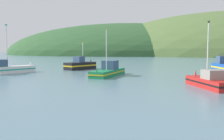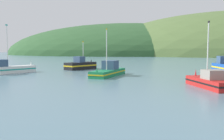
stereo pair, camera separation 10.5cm
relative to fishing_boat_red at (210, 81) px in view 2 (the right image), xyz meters
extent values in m
ellipsoid|color=#2D562D|center=(-29.88, 176.10, -0.63)|extent=(193.73, 154.99, 48.69)
cube|color=red|center=(-0.03, 0.09, -0.17)|extent=(4.04, 6.72, 0.92)
cube|color=black|center=(-0.03, 0.09, -0.13)|extent=(4.08, 6.79, 0.17)
cone|color=red|center=(-0.97, 2.87, 0.63)|extent=(0.25, 0.25, 0.70)
cube|color=gray|center=(0.16, -0.48, 0.74)|extent=(2.30, 2.25, 0.91)
cylinder|color=silver|center=(-0.21, 0.63, 3.06)|extent=(0.12, 0.12, 5.55)
cube|color=black|center=(-0.21, 0.63, 5.95)|extent=(0.14, 0.35, 0.20)
cube|color=#197A47|center=(-12.11, 8.86, -0.18)|extent=(3.88, 8.78, 0.91)
cube|color=gold|center=(-12.11, 8.86, -0.14)|extent=(3.91, 8.86, 0.16)
cone|color=#197A47|center=(-12.90, 5.03, 0.62)|extent=(0.24, 0.24, 0.70)
cube|color=#334C6B|center=(-11.96, 9.58, 0.92)|extent=(2.28, 2.50, 1.29)
cylinder|color=silver|center=(-12.24, 8.23, 3.09)|extent=(0.12, 0.12, 5.64)
cube|color=gold|center=(-12.24, 8.23, 6.03)|extent=(0.10, 0.36, 0.20)
cube|color=#334C6B|center=(5.92, 18.46, 1.43)|extent=(1.84, 1.85, 1.30)
cube|color=white|center=(-28.58, 9.27, -0.06)|extent=(6.16, 8.83, 1.15)
cube|color=teal|center=(-28.58, 9.27, 0.00)|extent=(6.23, 8.92, 0.21)
cone|color=white|center=(-26.43, 12.93, 0.86)|extent=(0.27, 0.27, 0.70)
cylinder|color=silver|center=(-28.48, 9.44, 3.70)|extent=(0.12, 0.12, 6.37)
cube|color=teal|center=(-28.48, 9.44, 7.00)|extent=(0.21, 0.33, 0.20)
cube|color=black|center=(-19.58, 19.28, 0.05)|extent=(5.25, 6.64, 1.36)
cube|color=gold|center=(-19.58, 19.28, 0.11)|extent=(5.30, 6.71, 0.24)
cone|color=black|center=(-18.14, 21.77, 1.08)|extent=(0.27, 0.27, 0.70)
cube|color=#334C6B|center=(-19.74, 19.00, 1.30)|extent=(2.27, 2.15, 1.15)
cylinder|color=silver|center=(-19.23, 19.89, 2.64)|extent=(0.12, 0.12, 3.82)
cube|color=gold|center=(-19.23, 19.89, 4.67)|extent=(0.21, 0.33, 0.20)
camera|label=1|loc=(-5.59, -25.27, 3.18)|focal=38.72mm
camera|label=2|loc=(-5.48, -25.26, 3.18)|focal=38.72mm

